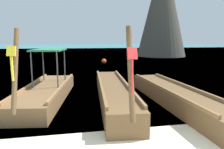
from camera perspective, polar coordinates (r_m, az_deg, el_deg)
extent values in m
plane|color=teal|center=(65.08, -9.85, 7.14)|extent=(120.00, 120.00, 0.00)
cube|color=brown|center=(8.52, -17.35, -4.95)|extent=(2.08, 5.40, 0.54)
cube|color=#9F7246|center=(8.63, -21.55, -2.83)|extent=(0.76, 4.80, 0.10)
cube|color=#9F7246|center=(8.31, -13.20, -2.87)|extent=(0.76, 4.80, 0.10)
cylinder|color=brown|center=(5.69, -24.87, 0.99)|extent=(0.22, 0.71, 2.09)
cube|color=yellow|center=(5.52, -25.74, 5.77)|extent=(0.22, 0.15, 0.25)
cube|color=yellow|center=(5.54, -25.52, 1.45)|extent=(0.04, 0.08, 0.60)
cylinder|color=#4C4C51|center=(8.35, -21.03, 1.17)|extent=(0.06, 0.06, 1.35)
cylinder|color=#4C4C51|center=(8.11, -14.66, 1.26)|extent=(0.06, 0.06, 1.35)
cylinder|color=#4C4C51|center=(9.85, -18.21, 2.48)|extent=(0.06, 0.06, 1.35)
cylinder|color=#4C4C51|center=(9.64, -12.77, 2.58)|extent=(0.06, 0.06, 1.35)
cube|color=#2D844C|center=(8.92, -16.82, 6.43)|extent=(1.39, 1.92, 0.06)
cube|color=brown|center=(8.03, 0.31, -5.00)|extent=(1.60, 6.55, 0.64)
cube|color=brown|center=(7.91, -3.11, -2.47)|extent=(0.61, 5.95, 0.10)
cube|color=brown|center=(8.01, 3.68, -2.33)|extent=(0.61, 5.95, 0.10)
cylinder|color=brown|center=(4.44, 5.09, 0.44)|extent=(0.19, 0.77, 2.00)
cube|color=red|center=(4.26, 5.53, 5.75)|extent=(0.21, 0.15, 0.25)
cube|color=red|center=(4.30, 5.49, -0.64)|extent=(0.04, 0.08, 0.72)
cube|color=brown|center=(7.89, 16.85, -5.88)|extent=(1.16, 6.26, 0.58)
cube|color=brown|center=(7.59, 13.62, -3.69)|extent=(0.15, 5.75, 0.10)
cube|color=brown|center=(8.06, 20.12, -3.24)|extent=(0.15, 5.75, 0.10)
cone|color=#47443D|center=(32.13, 13.60, 18.16)|extent=(6.96, 6.96, 14.78)
cone|color=#4E4B43|center=(33.30, 16.24, 9.92)|extent=(2.93, 2.93, 5.75)
sphere|color=#EA5119|center=(20.71, -2.21, 3.60)|extent=(0.49, 0.49, 0.49)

